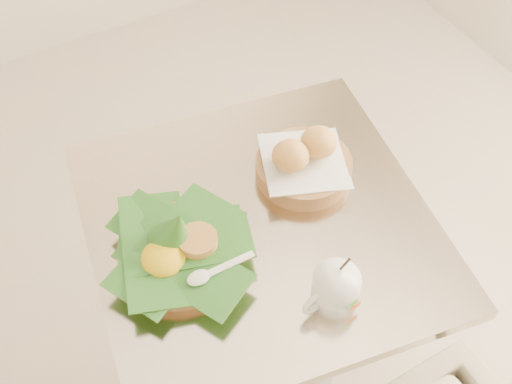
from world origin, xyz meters
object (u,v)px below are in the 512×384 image
rice_basket (177,248)px  bread_basket (304,162)px  coffee_mug (334,289)px  cafe_table (259,277)px

rice_basket → bread_basket: bearing=12.5°
bread_basket → rice_basket: bearing=-167.5°
bread_basket → coffee_mug: size_ratio=1.49×
rice_basket → coffee_mug: (0.22, -0.22, 0.00)m
bread_basket → coffee_mug: 0.32m
rice_basket → bread_basket: rice_basket is taller
cafe_table → coffee_mug: size_ratio=5.16×
cafe_table → bread_basket: size_ratio=3.46×
rice_basket → bread_basket: 0.34m
coffee_mug → rice_basket: bearing=134.5°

